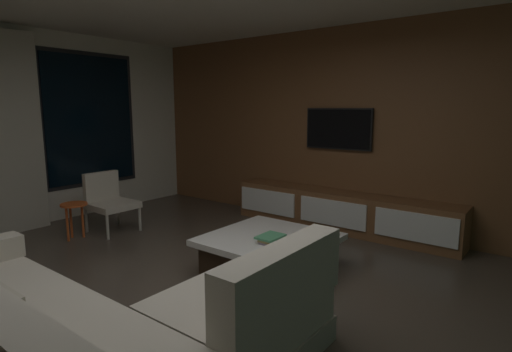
{
  "coord_description": "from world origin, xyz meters",
  "views": [
    {
      "loc": [
        -2.11,
        -2.23,
        1.63
      ],
      "look_at": [
        1.51,
        0.55,
        0.86
      ],
      "focal_mm": 28.49,
      "sensor_mm": 36.0,
      "label": 1
    }
  ],
  "objects": [
    {
      "name": "floor",
      "position": [
        0.0,
        0.0,
        0.0
      ],
      "size": [
        9.2,
        9.2,
        0.0
      ],
      "primitive_type": "plane",
      "color": "#473D33"
    },
    {
      "name": "media_wall",
      "position": [
        3.06,
        0.0,
        1.35
      ],
      "size": [
        0.12,
        7.8,
        2.7
      ],
      "color": "brown",
      "rests_on": "floor"
    },
    {
      "name": "sectional_couch",
      "position": [
        -0.93,
        -0.04,
        0.29
      ],
      "size": [
        1.98,
        2.5,
        0.82
      ],
      "color": "#A49C8C",
      "rests_on": "floor"
    },
    {
      "name": "coffee_table",
      "position": [
        1.07,
        0.04,
        0.19
      ],
      "size": [
        1.16,
        1.16,
        0.36
      ],
      "color": "black",
      "rests_on": "floor"
    },
    {
      "name": "book_stack_on_coffee_table",
      "position": [
        0.94,
        -0.08,
        0.39
      ],
      "size": [
        0.29,
        0.2,
        0.07
      ],
      "color": "#A991B0",
      "rests_on": "coffee_table"
    },
    {
      "name": "accent_chair_near_window",
      "position": [
        0.88,
        2.55,
        0.43
      ],
      "size": [
        0.55,
        0.57,
        0.78
      ],
      "color": "#B2ADA0",
      "rests_on": "floor"
    },
    {
      "name": "side_stool",
      "position": [
        0.4,
        2.56,
        0.37
      ],
      "size": [
        0.32,
        0.32,
        0.46
      ],
      "color": "#BF4C1E",
      "rests_on": "floor"
    },
    {
      "name": "media_console",
      "position": [
        2.77,
        0.05,
        0.25
      ],
      "size": [
        0.46,
        3.1,
        0.52
      ],
      "color": "brown",
      "rests_on": "floor"
    },
    {
      "name": "mounted_tv",
      "position": [
        2.95,
        0.25,
        1.35
      ],
      "size": [
        0.05,
        0.96,
        0.56
      ],
      "color": "black"
    }
  ]
}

